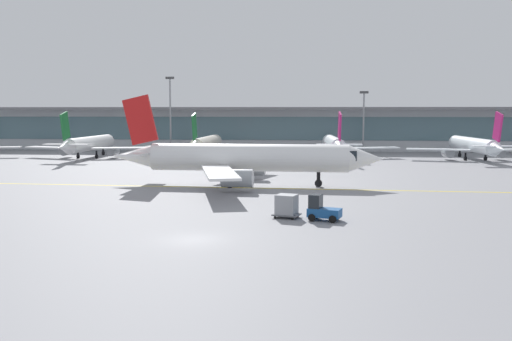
% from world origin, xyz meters
% --- Properties ---
extents(ground_plane, '(400.00, 400.00, 0.00)m').
position_xyz_m(ground_plane, '(0.00, 0.00, 0.00)').
color(ground_plane, gray).
extents(taxiway_centreline_stripe, '(109.91, 5.24, 0.01)m').
position_xyz_m(taxiway_centreline_stripe, '(0.94, 26.55, 0.00)').
color(taxiway_centreline_stripe, yellow).
rests_on(taxiway_centreline_stripe, ground_plane).
extents(terminal_concourse, '(187.35, 11.00, 9.60)m').
position_xyz_m(terminal_concourse, '(0.00, 90.83, 4.92)').
color(terminal_concourse, '#B2B7BC').
rests_on(terminal_concourse, ground_plane).
extents(gate_airplane_1, '(24.50, 26.27, 8.72)m').
position_xyz_m(gate_airplane_1, '(-32.97, 65.82, 2.62)').
color(gate_airplane_1, white).
rests_on(gate_airplane_1, ground_plane).
extents(gate_airplane_2, '(23.82, 25.58, 8.48)m').
position_xyz_m(gate_airplane_2, '(-11.45, 69.76, 2.54)').
color(gate_airplane_2, silver).
rests_on(gate_airplane_2, ground_plane).
extents(gate_airplane_3, '(24.47, 26.33, 8.72)m').
position_xyz_m(gate_airplane_3, '(12.68, 69.70, 2.62)').
color(gate_airplane_3, white).
rests_on(gate_airplane_3, ground_plane).
extents(gate_airplane_4, '(24.44, 26.35, 8.72)m').
position_xyz_m(gate_airplane_4, '(37.52, 67.35, 2.62)').
color(gate_airplane_4, white).
rests_on(gate_airplane_4, ground_plane).
extents(taxiing_regional_jet, '(32.44, 30.16, 10.75)m').
position_xyz_m(taxiing_regional_jet, '(0.52, 28.56, 3.22)').
color(taxiing_regional_jet, white).
rests_on(taxiing_regional_jet, ground_plane).
extents(baggage_tug, '(2.90, 2.22, 2.10)m').
position_xyz_m(baggage_tug, '(8.94, 7.66, 0.89)').
color(baggage_tug, '#194C8C').
rests_on(baggage_tug, ground_plane).
extents(cargo_dolly_lead, '(2.48, 2.14, 1.94)m').
position_xyz_m(cargo_dolly_lead, '(6.07, 8.54, 1.05)').
color(cargo_dolly_lead, '#595B60').
rests_on(cargo_dolly_lead, ground_plane).
extents(apron_light_mast_1, '(1.80, 0.36, 15.96)m').
position_xyz_m(apron_light_mast_1, '(-21.22, 81.58, 8.68)').
color(apron_light_mast_1, gray).
rests_on(apron_light_mast_1, ground_plane).
extents(apron_light_mast_2, '(1.80, 0.36, 12.87)m').
position_xyz_m(apron_light_mast_2, '(19.47, 82.97, 7.11)').
color(apron_light_mast_2, gray).
rests_on(apron_light_mast_2, ground_plane).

